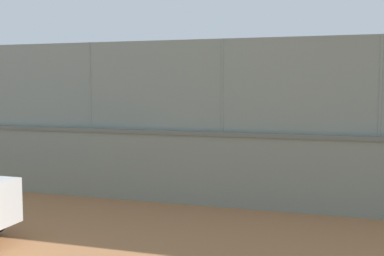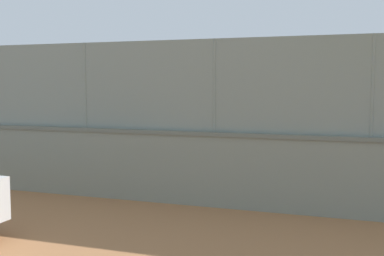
{
  "view_description": "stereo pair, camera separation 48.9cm",
  "coord_description": "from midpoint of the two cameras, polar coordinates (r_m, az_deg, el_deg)",
  "views": [
    {
      "loc": [
        -4.4,
        19.34,
        2.5
      ],
      "look_at": [
        -0.66,
        5.45,
        1.2
      ],
      "focal_mm": 45.07,
      "sensor_mm": 36.0,
      "label": 1
    },
    {
      "loc": [
        -4.87,
        19.21,
        2.5
      ],
      "look_at": [
        -0.66,
        5.45,
        1.2
      ],
      "focal_mm": 45.07,
      "sensor_mm": 36.0,
      "label": 2
    }
  ],
  "objects": [
    {
      "name": "player_crossing_court",
      "position": [
        20.91,
        -2.84,
        0.77
      ],
      "size": [
        0.97,
        0.87,
        1.53
      ],
      "color": "#591919",
      "rests_on": "ground_plane"
    },
    {
      "name": "player_foreground_swinging",
      "position": [
        13.66,
        18.18,
        -1.34
      ],
      "size": [
        0.78,
        1.24,
        1.7
      ],
      "color": "#B2B2B2",
      "rests_on": "ground_plane"
    },
    {
      "name": "perimeter_wall",
      "position": [
        11.92,
        -19.26,
        -3.42
      ],
      "size": [
        33.67,
        1.65,
        1.54
      ],
      "color": "gray",
      "rests_on": "ground_plane"
    },
    {
      "name": "courtside_bench",
      "position": [
        11.95,
        -0.37,
        -4.64
      ],
      "size": [
        1.61,
        0.44,
        0.87
      ],
      "color": "brown",
      "rests_on": "ground_plane"
    },
    {
      "name": "ground_plane",
      "position": [
        19.98,
        1.55,
        -2.01
      ],
      "size": [
        260.0,
        260.0,
        0.0
      ],
      "primitive_type": "plane",
      "color": "#A36B42"
    },
    {
      "name": "fence_panel_on_wall",
      "position": [
        11.8,
        -19.51,
        4.78
      ],
      "size": [
        33.05,
        1.31,
        1.88
      ],
      "color": "gray",
      "rests_on": "perimeter_wall"
    }
  ]
}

